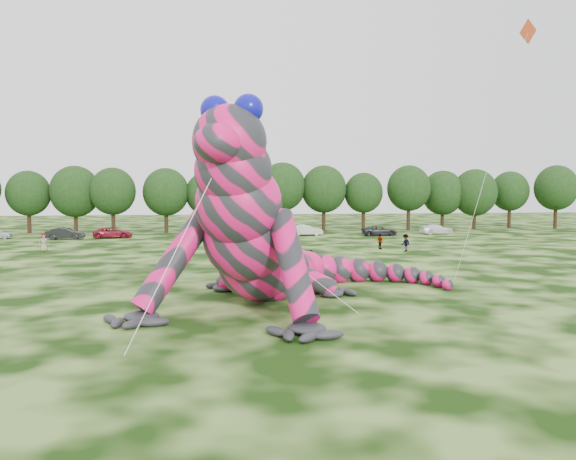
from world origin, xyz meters
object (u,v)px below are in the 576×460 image
(inflatable_gecko, at_px, (266,205))
(tree_9, at_px, (242,203))
(car_7, at_px, (436,229))
(tree_17, at_px, (556,197))
(spectator_4, at_px, (44,242))
(spectator_3, at_px, (380,242))
(tree_7, at_px, (166,200))
(tree_5, at_px, (75,199))
(car_5, at_px, (306,230))
(flying_kite, at_px, (522,51))
(tree_11, at_px, (324,198))
(tree_10, at_px, (283,197))
(car_3, at_px, (208,231))
(tree_15, at_px, (475,199))
(tree_6, at_px, (113,201))
(spectator_2, at_px, (406,243))
(tree_16, at_px, (510,200))
(car_1, at_px, (65,233))
(spectator_5, at_px, (310,260))
(tree_4, at_px, (29,202))
(tree_13, at_px, (409,198))
(tree_14, at_px, (443,200))
(tree_12, at_px, (364,201))
(car_4, at_px, (260,231))
(tree_8, at_px, (207,202))
(car_2, at_px, (113,233))

(inflatable_gecko, bearing_deg, tree_9, 112.43)
(inflatable_gecko, relative_size, car_7, 4.45)
(tree_17, relative_size, spectator_4, 5.49)
(tree_9, distance_m, spectator_3, 30.66)
(tree_7, relative_size, tree_9, 1.09)
(tree_5, distance_m, car_7, 52.25)
(inflatable_gecko, height_order, car_5, inflatable_gecko)
(flying_kite, relative_size, tree_11, 1.63)
(inflatable_gecko, height_order, tree_10, inflatable_gecko)
(car_3, bearing_deg, tree_15, -78.62)
(tree_6, height_order, spectator_2, tree_6)
(tree_16, relative_size, car_5, 2.06)
(tree_5, bearing_deg, flying_kite, -55.22)
(flying_kite, bearing_deg, tree_9, 104.03)
(car_1, distance_m, car_3, 17.97)
(flying_kite, height_order, tree_5, flying_kite)
(tree_5, bearing_deg, tree_17, -1.35)
(inflatable_gecko, distance_m, spectator_5, 13.11)
(tree_4, bearing_deg, tree_11, -0.68)
(flying_kite, bearing_deg, tree_4, 129.05)
(inflatable_gecko, height_order, tree_5, inflatable_gecko)
(tree_17, distance_m, spectator_5, 63.61)
(tree_10, relative_size, car_3, 2.24)
(car_1, distance_m, spectator_2, 42.51)
(car_1, bearing_deg, tree_15, -80.56)
(tree_10, height_order, spectator_4, tree_10)
(tree_13, relative_size, tree_14, 1.08)
(car_1, xyz_separation_m, car_3, (17.83, 2.28, -0.08))
(tree_12, height_order, tree_16, tree_16)
(tree_5, bearing_deg, tree_12, -0.93)
(tree_5, xyz_separation_m, tree_17, (75.07, -1.77, 0.25))
(car_4, bearing_deg, tree_8, 34.15)
(tree_8, distance_m, tree_13, 31.36)
(tree_10, xyz_separation_m, tree_13, (19.73, -1.45, -0.19))
(flying_kite, bearing_deg, tree_7, 114.99)
(spectator_2, height_order, spectator_5, spectator_2)
(inflatable_gecko, bearing_deg, flying_kite, 26.21)
(flying_kite, height_order, spectator_3, flying_kite)
(car_5, height_order, spectator_5, spectator_5)
(tree_5, height_order, spectator_2, tree_5)
(tree_5, xyz_separation_m, tree_14, (56.59, 0.29, -0.20))
(tree_5, relative_size, tree_14, 1.04)
(tree_10, relative_size, car_2, 2.09)
(flying_kite, bearing_deg, tree_17, 54.06)
(tree_5, xyz_separation_m, tree_10, (30.52, 0.14, 0.35))
(tree_16, xyz_separation_m, spectator_4, (-66.10, -26.96, -3.75))
(tree_10, relative_size, spectator_3, 6.45)
(tree_10, xyz_separation_m, spectator_4, (-28.04, -26.17, -4.31))
(tree_6, xyz_separation_m, tree_7, (7.48, 0.12, -0.01))
(inflatable_gecko, height_order, tree_8, inflatable_gecko)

